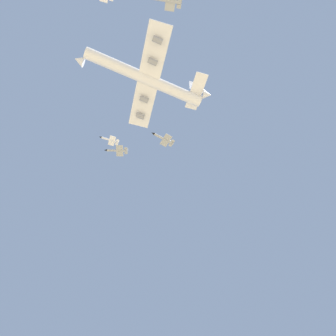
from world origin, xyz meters
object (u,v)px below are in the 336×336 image
at_px(chase_jet_lead, 117,151).
at_px(chase_jet_left_wing, 164,139).
at_px(carrier_jet, 147,79).
at_px(chase_jet_right_wing, 110,140).
at_px(chase_jet_trailing, 167,0).

distance_m(chase_jet_lead, chase_jet_left_wing, 32.18).
bearing_deg(chase_jet_left_wing, carrier_jet, 45.26).
bearing_deg(chase_jet_right_wing, carrier_jet, 102.02).
relative_size(carrier_jet, chase_jet_right_wing, 5.00).
height_order(chase_jet_right_wing, chase_jet_trailing, chase_jet_right_wing).
bearing_deg(chase_jet_left_wing, chase_jet_right_wing, -54.13).
xyz_separation_m(chase_jet_lead, chase_jet_left_wing, (-31.69, -1.79, -5.28)).
height_order(chase_jet_lead, chase_jet_right_wing, chase_jet_right_wing).
distance_m(carrier_jet, chase_jet_lead, 49.54).
bearing_deg(carrier_jet, chase_jet_left_wing, -119.50).
relative_size(chase_jet_lead, chase_jet_trailing, 1.03).
distance_m(carrier_jet, chase_jet_right_wing, 69.97).
bearing_deg(chase_jet_left_wing, chase_jet_trailing, 61.52).
relative_size(carrier_jet, chase_jet_left_wing, 4.77).
xyz_separation_m(chase_jet_lead, chase_jet_trailing, (-61.31, 63.66, -14.49)).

